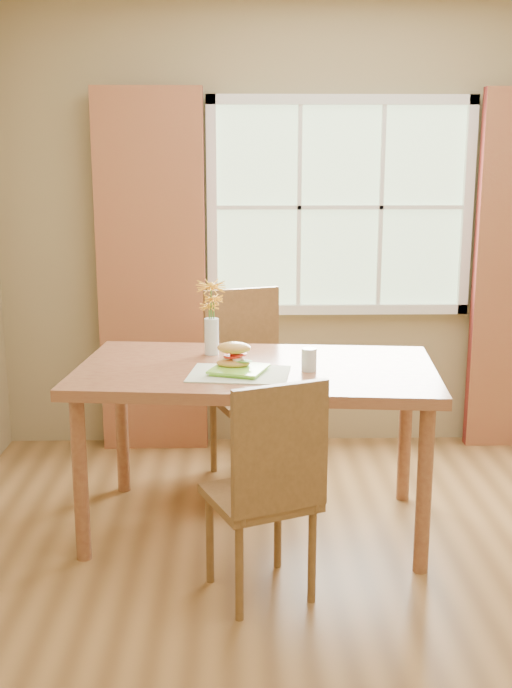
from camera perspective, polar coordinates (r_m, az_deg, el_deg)
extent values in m
cube|color=olive|center=(3.62, 9.24, -16.95)|extent=(4.20, 3.80, 0.02)
cube|color=#927F57|center=(5.05, 5.87, 7.95)|extent=(4.20, 0.02, 2.70)
cube|color=#AED29F|center=(5.01, 5.95, 9.63)|extent=(1.50, 0.02, 1.20)
cube|color=white|center=(4.98, 6.17, 16.85)|extent=(1.62, 0.04, 0.06)
cube|color=white|center=(5.06, 5.83, 2.46)|extent=(1.62, 0.04, 0.06)
cube|color=white|center=(4.94, -3.14, 9.63)|extent=(0.06, 0.04, 1.32)
cube|color=white|center=(5.14, 14.77, 9.35)|extent=(0.06, 0.04, 1.32)
cube|color=white|center=(4.99, 5.99, 9.61)|extent=(1.50, 0.03, 0.02)
cube|color=maroon|center=(4.94, -7.42, 4.87)|extent=(0.65, 0.08, 2.20)
cube|color=#905C37|center=(3.84, 0.01, -1.97)|extent=(1.78, 1.12, 0.05)
cylinder|color=#905C37|center=(3.74, -12.34, -9.37)|extent=(0.07, 0.07, 0.77)
cylinder|color=#905C37|center=(3.62, 11.83, -10.09)|extent=(0.07, 0.07, 0.77)
cylinder|color=#905C37|center=(4.44, -9.49, -5.59)|extent=(0.07, 0.07, 0.77)
cylinder|color=#905C37|center=(4.35, 10.53, -6.06)|extent=(0.07, 0.07, 0.77)
cube|color=brown|center=(3.37, 0.27, -10.81)|extent=(0.52, 0.52, 0.04)
cube|color=brown|center=(3.12, 1.66, -7.39)|extent=(0.38, 0.19, 0.51)
cylinder|color=brown|center=(3.28, -1.19, -15.89)|extent=(0.03, 0.03, 0.41)
cylinder|color=brown|center=(3.40, 3.99, -14.78)|extent=(0.03, 0.03, 0.41)
cylinder|color=brown|center=(3.55, -3.29, -13.56)|extent=(0.03, 0.03, 0.41)
cylinder|color=brown|center=(3.66, 1.55, -12.65)|extent=(0.03, 0.03, 0.41)
cube|color=brown|center=(4.52, -0.18, -3.87)|extent=(0.57, 0.57, 0.04)
cube|color=brown|center=(4.62, -1.07, 0.46)|extent=(0.43, 0.19, 0.57)
cylinder|color=brown|center=(4.38, -1.55, -7.88)|extent=(0.04, 0.04, 0.46)
cylinder|color=brown|center=(4.51, 2.81, -7.28)|extent=(0.04, 0.04, 0.46)
cylinder|color=brown|center=(4.70, -3.03, -6.40)|extent=(0.04, 0.04, 0.46)
cylinder|color=brown|center=(4.82, 1.07, -5.90)|extent=(0.04, 0.04, 0.46)
cube|color=#B5C0A3|center=(3.68, -1.21, -2.13)|extent=(0.49, 0.39, 0.01)
cube|color=#81DC37|center=(3.70, -1.23, -1.92)|extent=(0.30, 0.30, 0.01)
ellipsoid|color=gold|center=(3.73, -1.62, -1.34)|extent=(0.17, 0.12, 0.04)
ellipsoid|color=#4C8C2D|center=(3.71, -0.93, -1.21)|extent=(0.09, 0.06, 0.01)
cylinder|color=red|center=(3.73, -1.70, -0.85)|extent=(0.08, 0.08, 0.01)
cylinder|color=red|center=(3.73, -1.24, -0.71)|extent=(0.08, 0.08, 0.01)
ellipsoid|color=gold|center=(3.72, -1.57, -0.27)|extent=(0.17, 0.12, 0.06)
cylinder|color=silver|center=(3.74, 3.78, -1.11)|extent=(0.07, 0.07, 0.11)
cylinder|color=silver|center=(3.75, 3.78, -1.24)|extent=(0.06, 0.06, 0.09)
cylinder|color=silver|center=(4.05, -3.16, 0.54)|extent=(0.07, 0.07, 0.18)
cylinder|color=silver|center=(4.06, -3.15, -0.09)|extent=(0.06, 0.06, 0.09)
cylinder|color=#3D7028|center=(4.03, -3.18, 1.67)|extent=(0.01, 0.01, 0.35)
cylinder|color=#3D7028|center=(4.03, -3.00, 1.22)|extent=(0.01, 0.01, 0.28)
cylinder|color=#3D7028|center=(4.05, -3.31, 0.99)|extent=(0.01, 0.01, 0.24)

